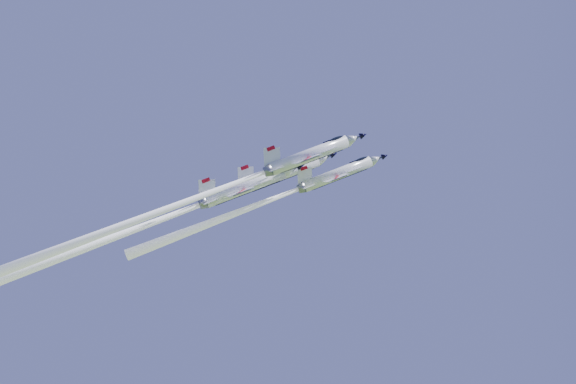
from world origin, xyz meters
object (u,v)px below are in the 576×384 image
(jet_left, at_px, (136,229))
(jet_right, at_px, (159,212))
(jet_slot, at_px, (83,248))
(jet_lead, at_px, (269,201))

(jet_left, relative_size, jet_right, 1.08)
(jet_right, relative_size, jet_slot, 0.93)
(jet_lead, xyz_separation_m, jet_right, (-12.91, -11.90, -3.19))
(jet_lead, distance_m, jet_right, 17.85)
(jet_lead, relative_size, jet_slot, 0.57)
(jet_lead, bearing_deg, jet_right, -75.91)
(jet_left, bearing_deg, jet_right, 15.77)
(jet_lead, distance_m, jet_slot, 29.20)
(jet_lead, relative_size, jet_right, 0.61)
(jet_left, height_order, jet_right, jet_left)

